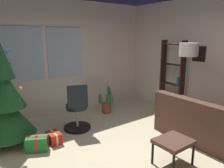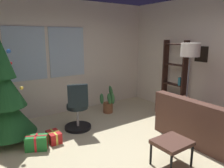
{
  "view_description": "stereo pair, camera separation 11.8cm",
  "coord_description": "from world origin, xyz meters",
  "px_view_note": "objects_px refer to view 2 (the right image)",
  "views": [
    {
      "loc": [
        -2.13,
        -2.36,
        1.95
      ],
      "look_at": [
        0.24,
        0.85,
        1.05
      ],
      "focal_mm": 34.68,
      "sensor_mm": 36.0,
      "label": 1
    },
    {
      "loc": [
        -2.03,
        -2.43,
        1.95
      ],
      "look_at": [
        0.24,
        0.85,
        1.05
      ],
      "focal_mm": 34.68,
      "sensor_mm": 36.0,
      "label": 2
    }
  ],
  "objects_px": {
    "gift_box_green": "(37,143)",
    "footstool": "(172,144)",
    "floor_lamp": "(190,55)",
    "potted_plant": "(109,103)",
    "gift_box_red": "(54,137)",
    "office_chair": "(78,111)",
    "holiday_tree": "(6,101)",
    "couch": "(219,128)",
    "bookshelf": "(174,83)"
  },
  "relations": [
    {
      "from": "footstool",
      "to": "gift_box_red",
      "type": "bearing_deg",
      "value": 124.8
    },
    {
      "from": "couch",
      "to": "footstool",
      "type": "distance_m",
      "value": 1.28
    },
    {
      "from": "holiday_tree",
      "to": "bookshelf",
      "type": "relative_size",
      "value": 1.29
    },
    {
      "from": "gift_box_red",
      "to": "potted_plant",
      "type": "height_order",
      "value": "potted_plant"
    },
    {
      "from": "gift_box_green",
      "to": "potted_plant",
      "type": "height_order",
      "value": "potted_plant"
    },
    {
      "from": "gift_box_red",
      "to": "bookshelf",
      "type": "bearing_deg",
      "value": -3.72
    },
    {
      "from": "office_chair",
      "to": "potted_plant",
      "type": "bearing_deg",
      "value": 23.57
    },
    {
      "from": "footstool",
      "to": "holiday_tree",
      "type": "distance_m",
      "value": 2.96
    },
    {
      "from": "footstool",
      "to": "bookshelf",
      "type": "height_order",
      "value": "bookshelf"
    },
    {
      "from": "couch",
      "to": "office_chair",
      "type": "relative_size",
      "value": 1.88
    },
    {
      "from": "gift_box_green",
      "to": "floor_lamp",
      "type": "xyz_separation_m",
      "value": [
        3.04,
        -0.77,
        1.42
      ]
    },
    {
      "from": "gift_box_red",
      "to": "floor_lamp",
      "type": "xyz_separation_m",
      "value": [
        2.7,
        -0.86,
        1.44
      ]
    },
    {
      "from": "couch",
      "to": "gift_box_red",
      "type": "relative_size",
      "value": 5.84
    },
    {
      "from": "bookshelf",
      "to": "potted_plant",
      "type": "xyz_separation_m",
      "value": [
        -1.36,
        0.92,
        -0.52
      ]
    },
    {
      "from": "office_chair",
      "to": "floor_lamp",
      "type": "height_order",
      "value": "floor_lamp"
    },
    {
      "from": "couch",
      "to": "holiday_tree",
      "type": "distance_m",
      "value": 3.91
    },
    {
      "from": "couch",
      "to": "office_chair",
      "type": "bearing_deg",
      "value": 133.18
    },
    {
      "from": "bookshelf",
      "to": "potted_plant",
      "type": "distance_m",
      "value": 1.72
    },
    {
      "from": "gift_box_green",
      "to": "gift_box_red",
      "type": "bearing_deg",
      "value": 15.39
    },
    {
      "from": "footstool",
      "to": "bookshelf",
      "type": "distance_m",
      "value": 2.45
    },
    {
      "from": "holiday_tree",
      "to": "bookshelf",
      "type": "height_order",
      "value": "holiday_tree"
    },
    {
      "from": "holiday_tree",
      "to": "floor_lamp",
      "type": "bearing_deg",
      "value": -22.17
    },
    {
      "from": "gift_box_green",
      "to": "holiday_tree",
      "type": "bearing_deg",
      "value": 118.04
    },
    {
      "from": "bookshelf",
      "to": "potted_plant",
      "type": "height_order",
      "value": "bookshelf"
    },
    {
      "from": "gift_box_red",
      "to": "gift_box_green",
      "type": "bearing_deg",
      "value": -164.61
    },
    {
      "from": "holiday_tree",
      "to": "floor_lamp",
      "type": "distance_m",
      "value": 3.71
    },
    {
      "from": "floor_lamp",
      "to": "potted_plant",
      "type": "relative_size",
      "value": 2.55
    },
    {
      "from": "gift_box_green",
      "to": "office_chair",
      "type": "relative_size",
      "value": 0.41
    },
    {
      "from": "holiday_tree",
      "to": "bookshelf",
      "type": "xyz_separation_m",
      "value": [
        3.73,
        -0.71,
        -0.01
      ]
    },
    {
      "from": "couch",
      "to": "potted_plant",
      "type": "height_order",
      "value": "couch"
    },
    {
      "from": "gift_box_green",
      "to": "potted_plant",
      "type": "relative_size",
      "value": 0.59
    },
    {
      "from": "gift_box_green",
      "to": "bookshelf",
      "type": "relative_size",
      "value": 0.22
    },
    {
      "from": "footstool",
      "to": "holiday_tree",
      "type": "height_order",
      "value": "holiday_tree"
    },
    {
      "from": "gift_box_green",
      "to": "bookshelf",
      "type": "distance_m",
      "value": 3.47
    },
    {
      "from": "gift_box_green",
      "to": "couch",
      "type": "bearing_deg",
      "value": -30.36
    },
    {
      "from": "potted_plant",
      "to": "couch",
      "type": "bearing_deg",
      "value": -72.39
    },
    {
      "from": "footstool",
      "to": "gift_box_green",
      "type": "height_order",
      "value": "footstool"
    },
    {
      "from": "holiday_tree",
      "to": "office_chair",
      "type": "distance_m",
      "value": 1.37
    },
    {
      "from": "holiday_tree",
      "to": "gift_box_red",
      "type": "bearing_deg",
      "value": -37.44
    },
    {
      "from": "office_chair",
      "to": "potted_plant",
      "type": "xyz_separation_m",
      "value": [
        1.09,
        0.47,
        -0.14
      ]
    },
    {
      "from": "footstool",
      "to": "potted_plant",
      "type": "bearing_deg",
      "value": 78.58
    },
    {
      "from": "footstool",
      "to": "gift_box_red",
      "type": "relative_size",
      "value": 1.63
    },
    {
      "from": "gift_box_green",
      "to": "footstool",
      "type": "bearing_deg",
      "value": -46.66
    },
    {
      "from": "footstool",
      "to": "office_chair",
      "type": "height_order",
      "value": "office_chair"
    },
    {
      "from": "holiday_tree",
      "to": "potted_plant",
      "type": "distance_m",
      "value": 2.43
    },
    {
      "from": "gift_box_red",
      "to": "holiday_tree",
      "type": "bearing_deg",
      "value": 142.56
    },
    {
      "from": "gift_box_red",
      "to": "office_chair",
      "type": "height_order",
      "value": "office_chair"
    },
    {
      "from": "gift_box_red",
      "to": "gift_box_green",
      "type": "height_order",
      "value": "gift_box_green"
    },
    {
      "from": "office_chair",
      "to": "potted_plant",
      "type": "distance_m",
      "value": 1.19
    },
    {
      "from": "gift_box_green",
      "to": "bookshelf",
      "type": "height_order",
      "value": "bookshelf"
    }
  ]
}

